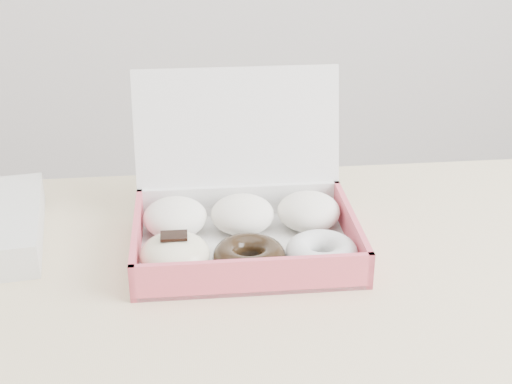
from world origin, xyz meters
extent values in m
cube|color=#D5BA8C|center=(0.00, 0.00, 0.73)|extent=(1.20, 0.80, 0.04)
cube|color=silver|center=(-0.02, 0.14, 0.75)|extent=(0.28, 0.21, 0.01)
cube|color=#D64E5D|center=(-0.02, 0.04, 0.77)|extent=(0.28, 0.01, 0.05)
cube|color=silver|center=(-0.02, 0.24, 0.77)|extent=(0.28, 0.01, 0.05)
cube|color=#D64E5D|center=(-0.15, 0.14, 0.77)|extent=(0.01, 0.21, 0.05)
cube|color=#D64E5D|center=(0.12, 0.14, 0.77)|extent=(0.01, 0.21, 0.05)
cube|color=silver|center=(-0.02, 0.26, 0.85)|extent=(0.28, 0.06, 0.20)
ellipsoid|color=white|center=(-0.11, 0.19, 0.78)|extent=(0.08, 0.08, 0.05)
ellipsoid|color=white|center=(-0.02, 0.19, 0.78)|extent=(0.08, 0.08, 0.05)
ellipsoid|color=white|center=(0.07, 0.19, 0.78)|extent=(0.08, 0.08, 0.05)
ellipsoid|color=beige|center=(-0.11, 0.09, 0.78)|extent=(0.08, 0.08, 0.05)
cube|color=black|center=(-0.11, 0.09, 0.80)|extent=(0.03, 0.02, 0.00)
torus|color=black|center=(-0.02, 0.09, 0.77)|extent=(0.09, 0.09, 0.03)
torus|color=white|center=(0.07, 0.09, 0.77)|extent=(0.09, 0.09, 0.03)
camera|label=1|loc=(-0.09, -0.65, 1.21)|focal=50.00mm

